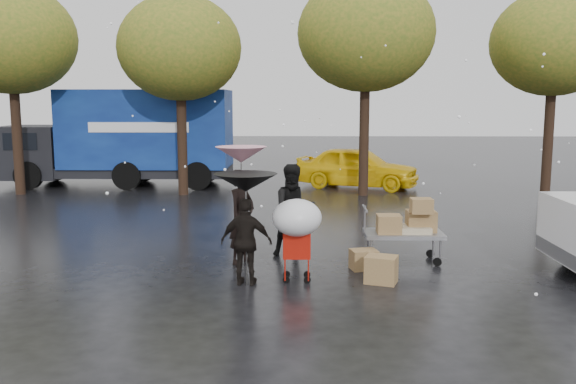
{
  "coord_description": "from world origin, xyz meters",
  "views": [
    {
      "loc": [
        0.42,
        -10.06,
        3.08
      ],
      "look_at": [
        0.19,
        1.0,
        1.44
      ],
      "focal_mm": 38.0,
      "sensor_mm": 36.0,
      "label": 1
    }
  ],
  "objects_px": {
    "vendor_cart": "(408,225)",
    "shopping_cart": "(297,222)",
    "blue_truck": "(125,138)",
    "yellow_taxi": "(357,167)",
    "person_pink": "(242,217)",
    "person_black": "(246,242)"
  },
  "relations": [
    {
      "from": "vendor_cart",
      "to": "shopping_cart",
      "type": "xyz_separation_m",
      "value": [
        -2.13,
        -1.46,
        0.34
      ]
    },
    {
      "from": "blue_truck",
      "to": "yellow_taxi",
      "type": "xyz_separation_m",
      "value": [
        8.49,
        -0.47,
        -1.01
      ]
    },
    {
      "from": "person_pink",
      "to": "blue_truck",
      "type": "xyz_separation_m",
      "value": [
        -5.33,
        10.91,
        0.85
      ]
    },
    {
      "from": "person_pink",
      "to": "vendor_cart",
      "type": "height_order",
      "value": "person_pink"
    },
    {
      "from": "shopping_cart",
      "to": "yellow_taxi",
      "type": "relative_size",
      "value": 0.33
    },
    {
      "from": "shopping_cart",
      "to": "blue_truck",
      "type": "bearing_deg",
      "value": 117.63
    },
    {
      "from": "blue_truck",
      "to": "yellow_taxi",
      "type": "relative_size",
      "value": 1.9
    },
    {
      "from": "blue_truck",
      "to": "person_black",
      "type": "bearing_deg",
      "value": -65.76
    },
    {
      "from": "vendor_cart",
      "to": "yellow_taxi",
      "type": "distance_m",
      "value": 10.28
    },
    {
      "from": "yellow_taxi",
      "to": "shopping_cart",
      "type": "bearing_deg",
      "value": -170.0
    },
    {
      "from": "vendor_cart",
      "to": "shopping_cart",
      "type": "distance_m",
      "value": 2.61
    },
    {
      "from": "vendor_cart",
      "to": "person_pink",
      "type": "bearing_deg",
      "value": -177.22
    },
    {
      "from": "person_pink",
      "to": "yellow_taxi",
      "type": "height_order",
      "value": "person_pink"
    },
    {
      "from": "vendor_cart",
      "to": "yellow_taxi",
      "type": "bearing_deg",
      "value": 90.21
    },
    {
      "from": "blue_truck",
      "to": "yellow_taxi",
      "type": "distance_m",
      "value": 8.56
    },
    {
      "from": "person_black",
      "to": "shopping_cart",
      "type": "height_order",
      "value": "person_black"
    },
    {
      "from": "person_pink",
      "to": "blue_truck",
      "type": "distance_m",
      "value": 12.17
    },
    {
      "from": "person_pink",
      "to": "shopping_cart",
      "type": "height_order",
      "value": "person_pink"
    },
    {
      "from": "shopping_cart",
      "to": "person_pink",
      "type": "bearing_deg",
      "value": 129.16
    },
    {
      "from": "person_pink",
      "to": "yellow_taxi",
      "type": "bearing_deg",
      "value": 12.29
    },
    {
      "from": "person_black",
      "to": "shopping_cart",
      "type": "xyz_separation_m",
      "value": [
        0.85,
        0.1,
        0.32
      ]
    },
    {
      "from": "person_pink",
      "to": "shopping_cart",
      "type": "relative_size",
      "value": 1.24
    }
  ]
}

